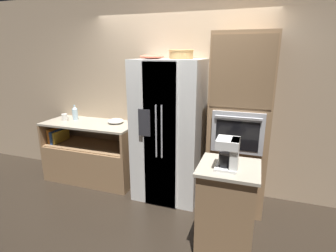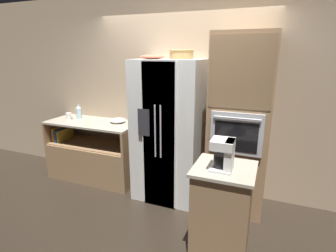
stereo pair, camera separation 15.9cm
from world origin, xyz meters
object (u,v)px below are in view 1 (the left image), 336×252
(wicker_basket, at_px, (181,54))
(wall_oven, at_px, (240,125))
(refrigerator, at_px, (169,131))
(mixing_bowl, at_px, (116,121))
(coffee_maker, at_px, (230,153))
(mug, at_px, (65,117))
(fruit_bowl, at_px, (152,57))
(bottle_tall, at_px, (75,113))

(wicker_basket, bearing_deg, wall_oven, 0.47)
(refrigerator, distance_m, mixing_bowl, 0.92)
(wall_oven, distance_m, coffee_maker, 0.98)
(wicker_basket, bearing_deg, mixing_bowl, 173.96)
(wall_oven, xyz_separation_m, mug, (-2.68, -0.00, -0.12))
(wicker_basket, relative_size, fruit_bowl, 1.02)
(wall_oven, height_order, coffee_maker, wall_oven)
(refrigerator, bearing_deg, mixing_bowl, 170.32)
(mug, bearing_deg, bottle_tall, 35.20)
(fruit_bowl, relative_size, coffee_maker, 1.05)
(wicker_basket, distance_m, fruit_bowl, 0.37)
(refrigerator, bearing_deg, wicker_basket, 16.41)
(mug, bearing_deg, wicker_basket, -0.06)
(refrigerator, distance_m, bottle_tall, 1.64)
(fruit_bowl, xyz_separation_m, mug, (-1.55, 0.10, -0.94))
(wall_oven, bearing_deg, refrigerator, -176.91)
(refrigerator, relative_size, coffee_maker, 6.50)
(refrigerator, distance_m, wicker_basket, 1.02)
(fruit_bowl, xyz_separation_m, coffee_maker, (1.12, -0.88, -0.83))
(fruit_bowl, bearing_deg, wicker_basket, 14.66)
(refrigerator, height_order, bottle_tall, refrigerator)
(wicker_basket, xyz_separation_m, fruit_bowl, (-0.36, -0.09, -0.03))
(mug, bearing_deg, wall_oven, 0.09)
(wall_oven, relative_size, mixing_bowl, 9.11)
(wicker_basket, distance_m, mug, 2.14)
(wall_oven, xyz_separation_m, coffee_maker, (-0.01, -0.98, -0.01))
(wicker_basket, height_order, fruit_bowl, wicker_basket)
(wicker_basket, relative_size, mixing_bowl, 1.30)
(fruit_bowl, distance_m, mug, 1.81)
(fruit_bowl, relative_size, mixing_bowl, 1.27)
(mug, relative_size, coffee_maker, 0.43)
(wall_oven, relative_size, wicker_basket, 7.01)
(refrigerator, xyz_separation_m, wall_oven, (0.92, 0.05, 0.16))
(fruit_bowl, distance_m, bottle_tall, 1.68)
(wall_oven, distance_m, wicker_basket, 1.15)
(wall_oven, bearing_deg, coffee_maker, -90.77)
(refrigerator, height_order, wicker_basket, wicker_basket)
(wicker_basket, distance_m, mixing_bowl, 1.45)
(wicker_basket, bearing_deg, fruit_bowl, -165.34)
(refrigerator, bearing_deg, coffee_maker, -45.78)
(bottle_tall, bearing_deg, refrigerator, -4.82)
(mug, xyz_separation_m, mixing_bowl, (0.85, 0.11, -0.02))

